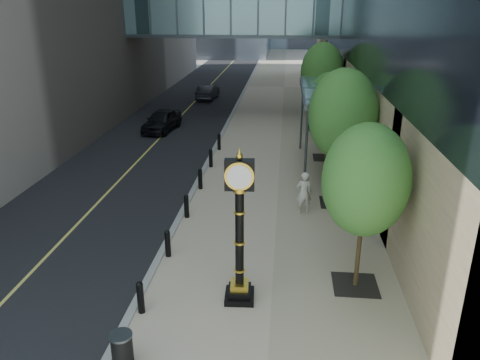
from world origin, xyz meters
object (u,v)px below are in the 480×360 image
trash_bin (122,352)px  car_far (208,92)px  pedestrian (304,193)px  street_clock (240,240)px  car_near (162,120)px

trash_bin → car_far: bearing=95.9°
trash_bin → car_far: (-3.48, 34.00, 0.18)m
pedestrian → car_far: pedestrian is taller
street_clock → car_far: bearing=98.2°
trash_bin → car_near: car_near is taller
street_clock → pedestrian: 6.79m
trash_bin → car_far: car_far is taller
pedestrian → car_far: (-8.09, 24.56, -0.28)m
pedestrian → car_far: bearing=-84.4°
street_clock → car_near: 20.71m
street_clock → trash_bin: 4.27m
pedestrian → car_far: 25.85m
street_clock → trash_bin: street_clock is taller
trash_bin → car_near: size_ratio=0.21×
trash_bin → pedestrian: (4.61, 9.45, 0.46)m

